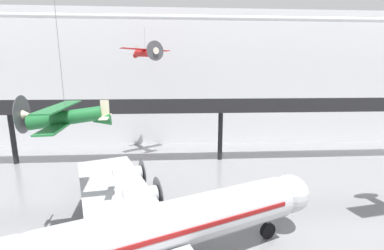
# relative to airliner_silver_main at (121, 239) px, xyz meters

# --- Properties ---
(hangar_back_wall) EXTENTS (140.00, 3.00, 24.10)m
(hangar_back_wall) POSITION_rel_airliner_silver_main_xyz_m (10.03, 34.63, 8.70)
(hangar_back_wall) COLOR silver
(hangar_back_wall) RESTS_ON ground
(mezzanine_walkway) EXTENTS (110.00, 3.20, 9.61)m
(mezzanine_walkway) POSITION_rel_airliner_silver_main_xyz_m (10.03, 22.65, 4.61)
(mezzanine_walkway) COLOR black
(mezzanine_walkway) RESTS_ON ground
(ceiling_truss_beam) EXTENTS (120.00, 0.60, 0.60)m
(ceiling_truss_beam) POSITION_rel_airliner_silver_main_xyz_m (10.03, 19.77, 16.46)
(ceiling_truss_beam) COLOR silver
(airliner_silver_main) EXTENTS (28.95, 33.94, 9.36)m
(airliner_silver_main) POSITION_rel_airliner_silver_main_xyz_m (0.00, 0.00, 0.00)
(airliner_silver_main) COLOR #B7BABF
(airliner_silver_main) RESTS_ON ground
(suspended_plane_red_highwing) EXTENTS (6.87, 6.34, 4.79)m
(suspended_plane_red_highwing) POSITION_rel_airliner_silver_main_xyz_m (-1.00, 25.14, 12.60)
(suspended_plane_red_highwing) COLOR red
(suspended_plane_green_biplane) EXTENTS (6.10, 7.45, 10.34)m
(suspended_plane_green_biplane) POSITION_rel_airliner_silver_main_xyz_m (-4.42, 4.43, 6.67)
(suspended_plane_green_biplane) COLOR #1E6B33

